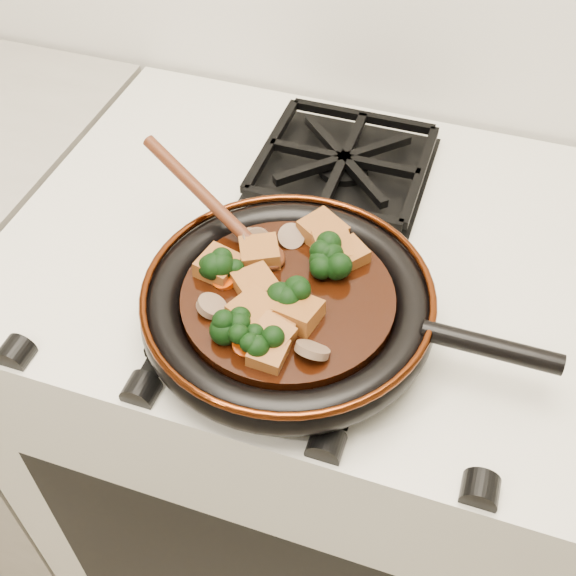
% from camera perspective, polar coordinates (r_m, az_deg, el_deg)
% --- Properties ---
extents(stove, '(0.76, 0.60, 0.90)m').
position_cam_1_polar(stove, '(1.27, 1.45, -10.91)').
color(stove, beige).
rests_on(stove, ground).
extents(burner_grate_front, '(0.23, 0.23, 0.03)m').
position_cam_1_polar(burner_grate_front, '(0.81, -0.93, -1.88)').
color(burner_grate_front, black).
rests_on(burner_grate_front, stove).
extents(burner_grate_back, '(0.23, 0.23, 0.03)m').
position_cam_1_polar(burner_grate_back, '(1.00, 4.40, 9.76)').
color(burner_grate_back, black).
rests_on(burner_grate_back, stove).
extents(skillet, '(0.44, 0.32, 0.05)m').
position_cam_1_polar(skillet, '(0.78, 0.16, -1.33)').
color(skillet, black).
rests_on(skillet, burner_grate_front).
extents(braising_sauce, '(0.23, 0.23, 0.02)m').
position_cam_1_polar(braising_sauce, '(0.77, -0.00, -1.04)').
color(braising_sauce, black).
rests_on(braising_sauce, skillet).
extents(tofu_cube_0, '(0.06, 0.06, 0.03)m').
position_cam_1_polar(tofu_cube_0, '(0.82, 2.72, 4.46)').
color(tofu_cube_0, brown).
rests_on(tofu_cube_0, braising_sauce).
extents(tofu_cube_1, '(0.04, 0.04, 0.02)m').
position_cam_1_polar(tofu_cube_1, '(0.71, -1.58, -5.22)').
color(tofu_cube_1, brown).
rests_on(tofu_cube_1, braising_sauce).
extents(tofu_cube_2, '(0.05, 0.05, 0.03)m').
position_cam_1_polar(tofu_cube_2, '(0.79, -5.53, 1.72)').
color(tofu_cube_2, brown).
rests_on(tofu_cube_2, braising_sauce).
extents(tofu_cube_3, '(0.05, 0.05, 0.02)m').
position_cam_1_polar(tofu_cube_3, '(0.80, 4.76, 2.60)').
color(tofu_cube_3, brown).
rests_on(tofu_cube_3, braising_sauce).
extents(tofu_cube_4, '(0.06, 0.06, 0.03)m').
position_cam_1_polar(tofu_cube_4, '(0.80, 3.58, 3.05)').
color(tofu_cube_4, brown).
rests_on(tofu_cube_4, braising_sauce).
extents(tofu_cube_5, '(0.06, 0.06, 0.02)m').
position_cam_1_polar(tofu_cube_5, '(0.76, -2.57, 0.18)').
color(tofu_cube_5, brown).
rests_on(tofu_cube_5, braising_sauce).
extents(tofu_cube_6, '(0.06, 0.06, 0.03)m').
position_cam_1_polar(tofu_cube_6, '(0.80, -2.26, 2.72)').
color(tofu_cube_6, brown).
rests_on(tofu_cube_6, braising_sauce).
extents(tofu_cube_7, '(0.05, 0.05, 0.03)m').
position_cam_1_polar(tofu_cube_7, '(0.72, -1.38, -4.01)').
color(tofu_cube_7, brown).
rests_on(tofu_cube_7, braising_sauce).
extents(tofu_cube_8, '(0.04, 0.04, 0.03)m').
position_cam_1_polar(tofu_cube_8, '(0.74, -0.50, -2.31)').
color(tofu_cube_8, brown).
rests_on(tofu_cube_8, braising_sauce).
extents(tofu_cube_9, '(0.05, 0.05, 0.03)m').
position_cam_1_polar(tofu_cube_9, '(0.74, 0.83, -1.99)').
color(tofu_cube_9, brown).
rests_on(tofu_cube_9, braising_sauce).
extents(tofu_cube_10, '(0.05, 0.06, 0.03)m').
position_cam_1_polar(tofu_cube_10, '(0.74, -2.75, -1.93)').
color(tofu_cube_10, brown).
rests_on(tofu_cube_10, braising_sauce).
extents(broccoli_floret_0, '(0.07, 0.07, 0.06)m').
position_cam_1_polar(broccoli_floret_0, '(0.71, -2.12, -4.32)').
color(broccoli_floret_0, black).
rests_on(broccoli_floret_0, braising_sauce).
extents(broccoli_floret_1, '(0.08, 0.09, 0.07)m').
position_cam_1_polar(broccoli_floret_1, '(0.78, 3.72, 1.70)').
color(broccoli_floret_1, black).
rests_on(broccoli_floret_1, braising_sauce).
extents(broccoli_floret_2, '(0.08, 0.08, 0.07)m').
position_cam_1_polar(broccoli_floret_2, '(0.78, -5.17, 1.54)').
color(broccoli_floret_2, black).
rests_on(broccoli_floret_2, braising_sauce).
extents(broccoli_floret_3, '(0.09, 0.09, 0.07)m').
position_cam_1_polar(broccoli_floret_3, '(0.79, 2.72, 2.54)').
color(broccoli_floret_3, black).
rests_on(broccoli_floret_3, braising_sauce).
extents(broccoli_floret_4, '(0.09, 0.09, 0.06)m').
position_cam_1_polar(broccoli_floret_4, '(0.72, -4.30, -3.27)').
color(broccoli_floret_4, black).
rests_on(broccoli_floret_4, braising_sauce).
extents(broccoli_floret_5, '(0.07, 0.07, 0.06)m').
position_cam_1_polar(broccoli_floret_5, '(0.75, -0.24, -0.78)').
color(broccoli_floret_5, black).
rests_on(broccoli_floret_5, braising_sauce).
extents(carrot_coin_0, '(0.03, 0.03, 0.02)m').
position_cam_1_polar(carrot_coin_0, '(0.78, -5.04, 0.71)').
color(carrot_coin_0, '#C13805').
rests_on(carrot_coin_0, braising_sauce).
extents(carrot_coin_1, '(0.03, 0.03, 0.02)m').
position_cam_1_polar(carrot_coin_1, '(0.72, -3.32, -4.43)').
color(carrot_coin_1, '#C13805').
rests_on(carrot_coin_1, braising_sauce).
extents(carrot_coin_2, '(0.03, 0.03, 0.01)m').
position_cam_1_polar(carrot_coin_2, '(0.75, -1.42, -1.39)').
color(carrot_coin_2, '#C13805').
rests_on(carrot_coin_2, braising_sauce).
extents(carrot_coin_3, '(0.03, 0.03, 0.01)m').
position_cam_1_polar(carrot_coin_3, '(0.76, -2.12, -0.70)').
color(carrot_coin_3, '#C13805').
rests_on(carrot_coin_3, braising_sauce).
extents(carrot_coin_4, '(0.03, 0.03, 0.01)m').
position_cam_1_polar(carrot_coin_4, '(0.79, -3.33, 1.72)').
color(carrot_coin_4, '#C13805').
rests_on(carrot_coin_4, braising_sauce).
extents(mushroom_slice_0, '(0.04, 0.03, 0.03)m').
position_cam_1_polar(mushroom_slice_0, '(0.81, -2.45, 3.70)').
color(mushroom_slice_0, brown).
rests_on(mushroom_slice_0, braising_sauce).
extents(mushroom_slice_1, '(0.04, 0.04, 0.03)m').
position_cam_1_polar(mushroom_slice_1, '(0.81, -2.69, 3.62)').
color(mushroom_slice_1, brown).
rests_on(mushroom_slice_1, braising_sauce).
extents(mushroom_slice_2, '(0.04, 0.04, 0.03)m').
position_cam_1_polar(mushroom_slice_2, '(0.71, 1.93, -4.92)').
color(mushroom_slice_2, brown).
rests_on(mushroom_slice_2, braising_sauce).
extents(mushroom_slice_3, '(0.04, 0.04, 0.02)m').
position_cam_1_polar(mushroom_slice_3, '(0.82, 0.23, 4.08)').
color(mushroom_slice_3, brown).
rests_on(mushroom_slice_3, braising_sauce).
extents(mushroom_slice_4, '(0.04, 0.04, 0.02)m').
position_cam_1_polar(mushroom_slice_4, '(0.75, -6.06, -1.43)').
color(mushroom_slice_4, brown).
rests_on(mushroom_slice_4, braising_sauce).
extents(wooden_spoon, '(0.13, 0.08, 0.20)m').
position_cam_1_polar(wooden_spoon, '(0.82, -4.44, 5.13)').
color(wooden_spoon, '#4F2210').
rests_on(wooden_spoon, braising_sauce).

